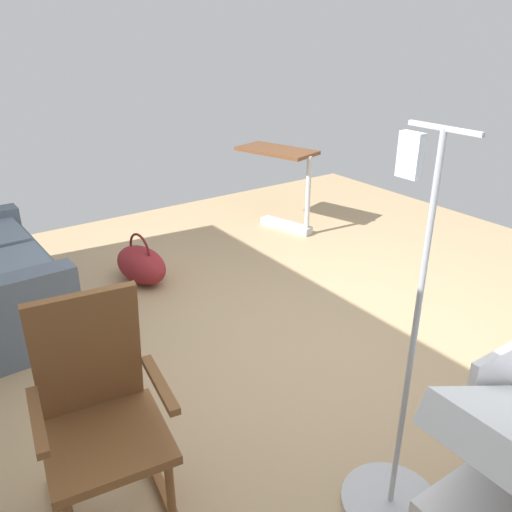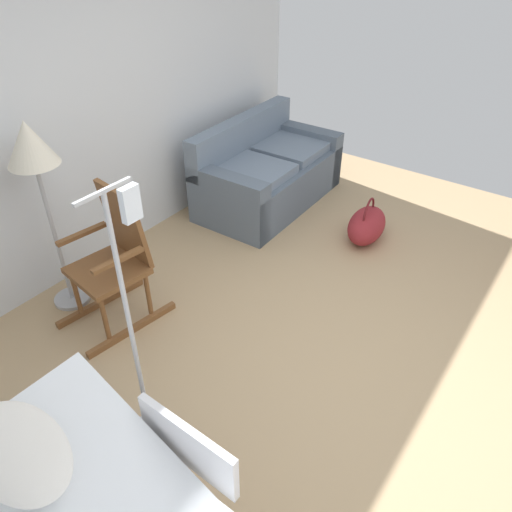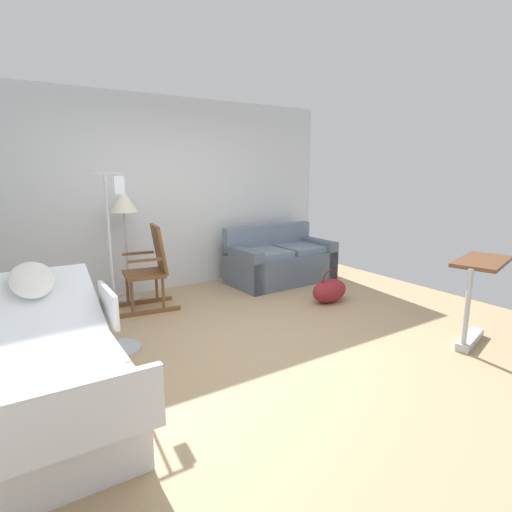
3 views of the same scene
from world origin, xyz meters
TOP-DOWN VIEW (x-y plane):
  - ground_plane at (0.00, 0.00)m, footprint 6.38×6.38m
  - rocking_chair at (-0.52, 1.58)m, footprint 0.82×0.57m
  - overbed_table at (1.85, -1.20)m, footprint 0.88×0.60m
  - duffel_bag at (1.53, 0.54)m, footprint 0.60×0.40m
  - iv_pole at (-1.21, 0.56)m, footprint 0.44×0.44m

SIDE VIEW (x-z plane):
  - ground_plane at x=0.00m, z-range 0.00..0.00m
  - duffel_bag at x=1.53m, z-range -0.06..0.37m
  - iv_pole at x=-1.21m, z-range -0.59..1.09m
  - rocking_chair at x=-0.52m, z-range -0.02..1.03m
  - overbed_table at x=1.85m, z-range 0.11..0.95m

